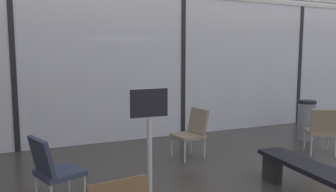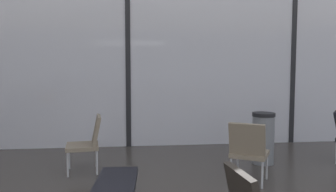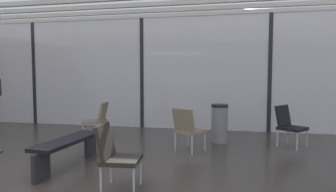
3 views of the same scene
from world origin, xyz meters
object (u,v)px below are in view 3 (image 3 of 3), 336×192
(trash_bin, at_px, (220,123))
(lounge_chair_7, at_px, (98,118))
(waiting_bench, at_px, (69,145))
(parked_airplane, at_px, (206,59))
(lounge_chair_3, at_px, (288,123))
(lounge_chair_6, at_px, (115,153))
(lounge_chair_1, at_px, (187,127))

(trash_bin, bearing_deg, lounge_chair_7, -177.26)
(waiting_bench, bearing_deg, parked_airplane, -6.42)
(lounge_chair_7, bearing_deg, parked_airplane, 154.77)
(lounge_chair_3, distance_m, lounge_chair_7, 4.30)
(waiting_bench, distance_m, trash_bin, 3.29)
(lounge_chair_6, distance_m, waiting_bench, 1.35)
(lounge_chair_7, height_order, trash_bin, lounge_chair_7)
(parked_airplane, xyz_separation_m, lounge_chair_7, (-2.07, -6.44, -1.70))
(parked_airplane, distance_m, trash_bin, 6.59)
(lounge_chair_3, relative_size, lounge_chair_6, 1.00)
(parked_airplane, bearing_deg, lounge_chair_7, -107.79)
(lounge_chair_3, bearing_deg, lounge_chair_1, 151.00)
(lounge_chair_1, relative_size, lounge_chair_7, 1.00)
(lounge_chair_1, bearing_deg, lounge_chair_3, -126.46)
(lounge_chair_6, bearing_deg, waiting_bench, 50.37)
(lounge_chair_3, xyz_separation_m, waiting_bench, (-3.81, -2.19, -0.13))
(parked_airplane, height_order, lounge_chair_1, parked_airplane)
(lounge_chair_3, relative_size, lounge_chair_7, 1.00)
(lounge_chair_6, bearing_deg, lounge_chair_3, -48.14)
(lounge_chair_3, distance_m, waiting_bench, 4.40)
(lounge_chair_3, relative_size, waiting_bench, 0.51)
(parked_airplane, bearing_deg, lounge_chair_1, -88.39)
(waiting_bench, relative_size, trash_bin, 1.97)
(lounge_chair_1, xyz_separation_m, waiting_bench, (-1.78, -1.34, -0.13))
(waiting_bench, bearing_deg, lounge_chair_3, -56.07)
(parked_airplane, distance_m, lounge_chair_1, 7.44)
(parked_airplane, height_order, lounge_chair_6, parked_airplane)
(lounge_chair_6, bearing_deg, lounge_chair_7, 23.35)
(lounge_chair_1, bearing_deg, waiting_bench, 67.66)
(parked_airplane, relative_size, waiting_bench, 7.88)
(trash_bin, bearing_deg, waiting_bench, -136.16)
(parked_airplane, xyz_separation_m, trash_bin, (0.80, -6.30, -1.76))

